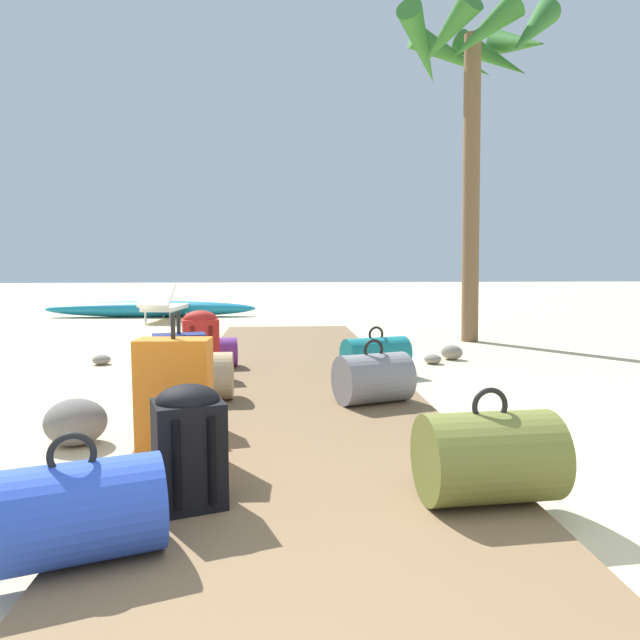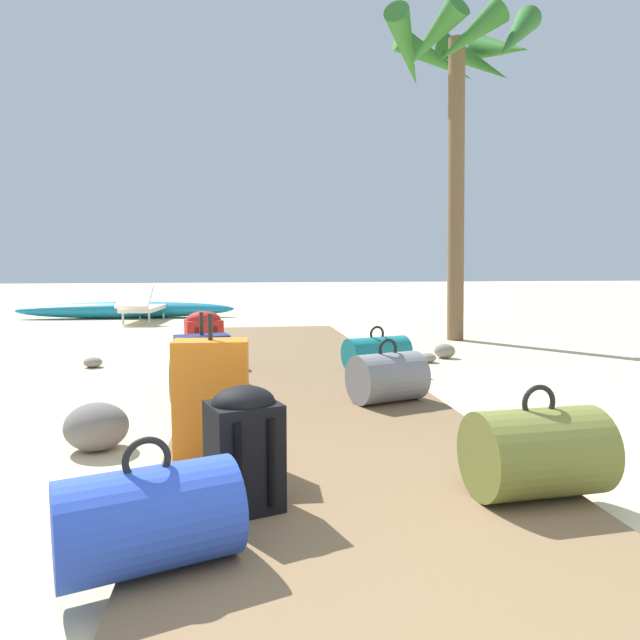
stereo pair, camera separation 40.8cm
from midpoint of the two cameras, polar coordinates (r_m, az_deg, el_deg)
ground_plane at (r=4.70m, az=-3.62°, el=-8.23°), size 60.00×60.00×0.00m
boardwalk at (r=5.49m, az=-4.32°, el=-5.77°), size 1.94×8.25×0.08m
suitcase_orange at (r=3.08m, az=-14.55°, el=-7.99°), size 0.39×0.22×0.79m
duffel_bag_teal at (r=5.72m, az=3.66°, el=-3.27°), size 0.72×0.50×0.43m
duffel_bag_tan at (r=4.46m, az=-13.64°, el=-5.63°), size 0.57×0.39×0.48m
backpack_red at (r=5.31m, az=-13.66°, el=-2.31°), size 0.36×0.30×0.62m
duffel_bag_grey at (r=4.35m, az=4.08°, el=-5.74°), size 0.62×0.52×0.48m
suitcase_navy at (r=3.74m, az=-14.73°, el=-6.03°), size 0.36×0.24×0.74m
backpack_black at (r=2.53m, az=-12.29°, el=-12.11°), size 0.35×0.33×0.53m
duffel_bag_olive at (r=2.74m, az=16.78°, el=-12.56°), size 0.61×0.44×0.51m
duffel_bag_blue at (r=2.20m, az=-22.13°, el=-17.93°), size 0.68×0.53×0.46m
duffel_bag_purple at (r=5.83m, az=-13.12°, el=-3.31°), size 0.61×0.38×0.41m
palm_tree_far_right at (r=9.17m, az=12.56°, el=22.90°), size 2.41×2.33×4.79m
lounge_chair at (r=11.56m, az=-18.32°, el=1.40°), size 0.76×1.62×0.76m
kayak at (r=12.55m, az=-19.58°, el=0.96°), size 4.40×0.59×0.35m
rock_right_far at (r=6.61m, az=8.95°, el=-3.75°), size 0.27×0.27×0.11m
rock_right_near at (r=6.94m, az=10.69°, el=-3.06°), size 0.31×0.28×0.17m
rock_left_far at (r=3.83m, az=-24.33°, el=-9.69°), size 0.45×0.43×0.29m
rock_left_near at (r=6.78m, az=-23.34°, el=-3.91°), size 0.22×0.21×0.11m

